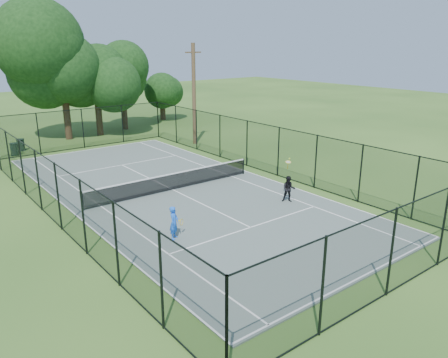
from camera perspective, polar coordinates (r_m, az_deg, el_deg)
ground at (r=23.94m, az=-6.65°, el=-1.56°), size 120.00×120.00×0.00m
tennis_court at (r=23.93m, az=-6.65°, el=-1.50°), size 11.00×24.00×0.06m
tennis_net at (r=23.76m, az=-6.69°, el=-0.24°), size 10.08×0.08×0.95m
fence at (r=23.50m, az=-6.77°, el=1.90°), size 13.10×26.10×3.00m
tree_near_left at (r=38.29m, az=-20.41°, el=13.29°), size 7.10×7.10×9.26m
tree_near_mid at (r=39.27m, az=-16.39°, el=12.23°), size 5.80×5.80×7.58m
tree_near_right at (r=41.49m, az=-13.21°, el=12.91°), size 5.50×5.50×7.58m
tree_far_right at (r=46.37m, az=-8.12°, el=11.59°), size 3.90×3.90×5.16m
trash_bin_left at (r=34.62m, az=-25.70°, el=3.52°), size 0.58×0.58×0.90m
trash_bin_right at (r=35.91m, az=-25.02°, el=4.06°), size 0.58×0.58×0.90m
utility_pole at (r=34.51m, az=-3.94°, el=11.02°), size 1.40×0.30×7.73m
player_blue at (r=17.89m, az=-6.54°, el=-5.68°), size 0.89×0.57×1.39m
player_black at (r=22.07m, az=8.45°, el=-1.28°), size 0.83×0.90×2.13m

